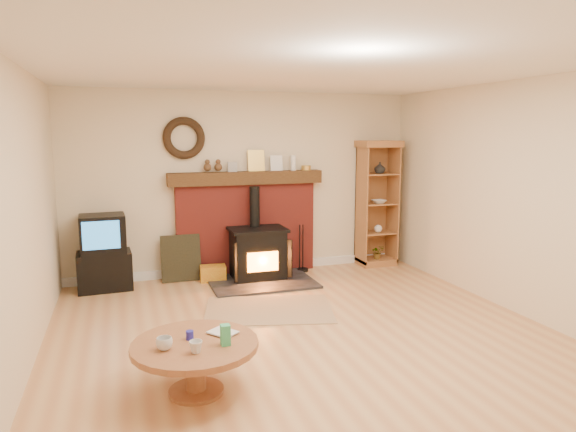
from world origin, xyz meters
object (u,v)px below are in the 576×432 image
object	(u,v)px
curio_cabinet	(377,203)
coffee_table	(195,352)
wood_stove	(258,255)
tv_unit	(104,254)

from	to	relation	value
curio_cabinet	coffee_table	world-z (taller)	curio_cabinet
wood_stove	curio_cabinet	distance (m)	2.06
curio_cabinet	wood_stove	bearing A→B (deg)	-171.81
tv_unit	coffee_table	size ratio (longest dim) A/B	1.00
curio_cabinet	coffee_table	bearing A→B (deg)	-135.33
wood_stove	tv_unit	distance (m)	2.03
curio_cabinet	coffee_table	distance (m)	4.58
wood_stove	tv_unit	xyz separation A→B (m)	(-2.01, 0.20, 0.12)
wood_stove	tv_unit	bearing A→B (deg)	174.46
tv_unit	wood_stove	bearing A→B (deg)	-5.54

